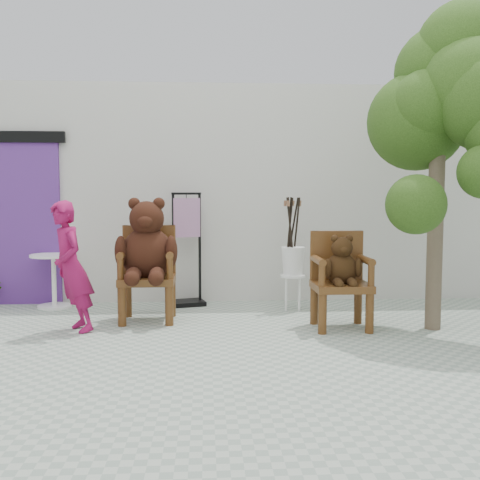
{
  "coord_description": "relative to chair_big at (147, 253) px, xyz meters",
  "views": [
    {
      "loc": [
        -0.43,
        -5.14,
        1.5
      ],
      "look_at": [
        -0.03,
        1.47,
        0.95
      ],
      "focal_mm": 42.0,
      "sensor_mm": 36.0,
      "label": 1
    }
  ],
  "objects": [
    {
      "name": "ground_plane",
      "position": [
        1.12,
        -1.43,
        -0.81
      ],
      "size": [
        60.0,
        60.0,
        0.0
      ],
      "primitive_type": "plane",
      "color": "#98A291",
      "rests_on": "ground"
    },
    {
      "name": "back_wall",
      "position": [
        1.12,
        1.67,
        0.69
      ],
      "size": [
        9.0,
        1.0,
        3.0
      ],
      "primitive_type": "cube",
      "color": "beige",
      "rests_on": "ground"
    },
    {
      "name": "doorway",
      "position": [
        -1.88,
        1.15,
        0.35
      ],
      "size": [
        1.4,
        0.11,
        2.33
      ],
      "color": "#5A2B82",
      "rests_on": "ground"
    },
    {
      "name": "chair_big",
      "position": [
        0.0,
        0.0,
        0.0
      ],
      "size": [
        0.72,
        0.76,
        1.45
      ],
      "color": "#48280F",
      "rests_on": "ground"
    },
    {
      "name": "chair_small",
      "position": [
        2.18,
        -0.47,
        -0.17
      ],
      "size": [
        0.61,
        0.56,
        1.08
      ],
      "color": "#48280F",
      "rests_on": "ground"
    },
    {
      "name": "person",
      "position": [
        -0.76,
        -0.49,
        -0.1
      ],
      "size": [
        0.57,
        0.62,
        1.42
      ],
      "primitive_type": "imported",
      "rotation": [
        0.0,
        0.0,
        -1.0
      ],
      "color": "#901149",
      "rests_on": "ground"
    },
    {
      "name": "cafe_table",
      "position": [
        -1.32,
        0.88,
        -0.37
      ],
      "size": [
        0.6,
        0.6,
        0.7
      ],
      "rotation": [
        0.0,
        0.0,
        -0.15
      ],
      "color": "white",
      "rests_on": "ground"
    },
    {
      "name": "display_stand",
      "position": [
        0.43,
        0.92,
        -0.23
      ],
      "size": [
        0.53,
        0.46,
        1.51
      ],
      "rotation": [
        0.0,
        0.0,
        0.27
      ],
      "color": "black",
      "rests_on": "ground"
    },
    {
      "name": "stool_bucket",
      "position": [
        1.8,
        0.54,
        -0.17
      ],
      "size": [
        0.32,
        0.32,
        1.45
      ],
      "rotation": [
        0.0,
        0.0,
        -0.14
      ],
      "color": "white",
      "rests_on": "ground"
    },
    {
      "name": "tree",
      "position": [
        3.37,
        -0.65,
        1.7
      ],
      "size": [
        1.68,
        1.79,
        3.59
      ],
      "rotation": [
        0.0,
        0.0,
        -0.3
      ],
      "color": "#4C3E2D",
      "rests_on": "ground"
    }
  ]
}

